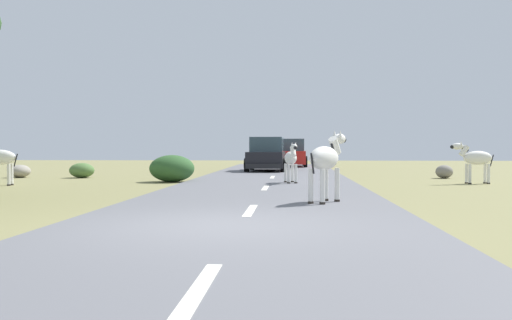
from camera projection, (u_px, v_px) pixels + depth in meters
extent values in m
plane|color=olive|center=(219.00, 228.00, 8.83)|extent=(90.00, 90.00, 0.00)
cube|color=slate|center=(241.00, 227.00, 8.81)|extent=(6.00, 64.00, 0.05)
cube|color=silver|center=(199.00, 289.00, 4.82)|extent=(0.16, 2.00, 0.01)
cube|color=silver|center=(250.00, 210.00, 10.80)|extent=(0.16, 2.00, 0.01)
cube|color=silver|center=(265.00, 188.00, 16.79)|extent=(0.16, 2.00, 0.01)
cube|color=silver|center=(272.00, 177.00, 22.78)|extent=(0.16, 2.00, 0.01)
cube|color=silver|center=(277.00, 171.00, 28.76)|extent=(0.16, 2.00, 0.01)
cube|color=silver|center=(279.00, 167.00, 34.75)|extent=(0.16, 2.00, 0.01)
ellipsoid|color=silver|center=(291.00, 158.00, 19.23)|extent=(0.55, 1.01, 0.45)
cylinder|color=silver|center=(289.00, 174.00, 18.91)|extent=(0.11, 0.11, 0.65)
cylinder|color=#28231E|center=(289.00, 183.00, 18.92)|extent=(0.13, 0.13, 0.04)
cylinder|color=silver|center=(296.00, 174.00, 18.94)|extent=(0.11, 0.11, 0.65)
cylinder|color=#28231E|center=(296.00, 183.00, 18.95)|extent=(0.13, 0.13, 0.04)
cylinder|color=silver|center=(285.00, 173.00, 19.54)|extent=(0.11, 0.11, 0.65)
cylinder|color=#28231E|center=(285.00, 182.00, 19.54)|extent=(0.13, 0.13, 0.04)
cylinder|color=silver|center=(292.00, 173.00, 19.56)|extent=(0.11, 0.11, 0.65)
cylinder|color=#28231E|center=(292.00, 182.00, 19.57)|extent=(0.13, 0.13, 0.04)
cylinder|color=silver|center=(293.00, 151.00, 18.77)|extent=(0.23, 0.37, 0.39)
cube|color=black|center=(293.00, 149.00, 18.76)|extent=(0.09, 0.32, 0.27)
ellipsoid|color=silver|center=(294.00, 147.00, 18.54)|extent=(0.25, 0.44, 0.21)
ellipsoid|color=black|center=(295.00, 148.00, 18.37)|extent=(0.15, 0.17, 0.13)
cone|color=silver|center=(292.00, 144.00, 18.63)|extent=(0.09, 0.09, 0.12)
cone|color=silver|center=(296.00, 144.00, 18.65)|extent=(0.09, 0.09, 0.12)
cylinder|color=black|center=(288.00, 160.00, 19.70)|extent=(0.06, 0.14, 0.39)
ellipsoid|color=silver|center=(478.00, 158.00, 19.46)|extent=(1.06, 0.54, 0.48)
cylinder|color=silver|center=(467.00, 174.00, 19.58)|extent=(0.11, 0.11, 0.69)
cylinder|color=#28231E|center=(466.00, 183.00, 19.59)|extent=(0.13, 0.13, 0.05)
cylinder|color=silver|center=(470.00, 174.00, 19.32)|extent=(0.11, 0.11, 0.69)
cylinder|color=#28231E|center=(470.00, 183.00, 19.33)|extent=(0.13, 0.13, 0.05)
cylinder|color=silver|center=(485.00, 174.00, 19.63)|extent=(0.11, 0.11, 0.69)
cylinder|color=#28231E|center=(485.00, 183.00, 19.64)|extent=(0.13, 0.13, 0.05)
cylinder|color=silver|center=(489.00, 174.00, 19.37)|extent=(0.11, 0.11, 0.69)
cylinder|color=#28231E|center=(489.00, 183.00, 19.38)|extent=(0.13, 0.13, 0.05)
cylinder|color=silver|center=(464.00, 151.00, 19.42)|extent=(0.39, 0.23, 0.41)
cube|color=black|center=(464.00, 148.00, 19.42)|extent=(0.34, 0.08, 0.28)
ellipsoid|color=silver|center=(457.00, 146.00, 19.40)|extent=(0.47, 0.24, 0.22)
ellipsoid|color=black|center=(452.00, 147.00, 19.39)|extent=(0.17, 0.15, 0.13)
cone|color=silver|center=(460.00, 143.00, 19.47)|extent=(0.09, 0.09, 0.13)
cone|color=silver|center=(461.00, 143.00, 19.34)|extent=(0.09, 0.09, 0.13)
cylinder|color=black|center=(492.00, 161.00, 19.50)|extent=(0.15, 0.06, 0.41)
ellipsoid|color=silver|center=(324.00, 158.00, 12.34)|extent=(0.93, 1.18, 0.52)
cylinder|color=silver|center=(337.00, 185.00, 12.58)|extent=(0.15, 0.15, 0.76)
cylinder|color=#28231E|center=(337.00, 200.00, 12.59)|extent=(0.17, 0.17, 0.05)
cylinder|color=silver|center=(326.00, 184.00, 12.73)|extent=(0.15, 0.15, 0.76)
cylinder|color=#28231E|center=(326.00, 200.00, 12.74)|extent=(0.17, 0.17, 0.05)
cylinder|color=silver|center=(322.00, 187.00, 11.97)|extent=(0.15, 0.15, 0.76)
cylinder|color=#28231E|center=(322.00, 203.00, 11.98)|extent=(0.17, 0.17, 0.05)
cylinder|color=silver|center=(311.00, 186.00, 12.13)|extent=(0.15, 0.15, 0.76)
cylinder|color=#28231E|center=(311.00, 202.00, 12.14)|extent=(0.17, 0.17, 0.05)
cylinder|color=silver|center=(335.00, 146.00, 12.78)|extent=(0.37, 0.44, 0.45)
cube|color=black|center=(335.00, 142.00, 12.78)|extent=(0.22, 0.34, 0.31)
ellipsoid|color=silver|center=(340.00, 139.00, 12.99)|extent=(0.41, 0.52, 0.24)
ellipsoid|color=black|center=(343.00, 140.00, 13.15)|extent=(0.21, 0.22, 0.14)
cone|color=silver|center=(340.00, 133.00, 12.85)|extent=(0.12, 0.12, 0.14)
cone|color=silver|center=(335.00, 134.00, 12.93)|extent=(0.12, 0.12, 0.14)
cylinder|color=black|center=(312.00, 163.00, 11.88)|extent=(0.11, 0.16, 0.45)
cylinder|color=silver|center=(12.00, 174.00, 18.75)|extent=(0.12, 0.12, 0.72)
cylinder|color=#28231E|center=(12.00, 184.00, 18.76)|extent=(0.14, 0.14, 0.05)
cylinder|color=silver|center=(9.00, 175.00, 18.48)|extent=(0.12, 0.12, 0.72)
cylinder|color=#28231E|center=(9.00, 185.00, 18.49)|extent=(0.14, 0.14, 0.05)
cylinder|color=black|center=(16.00, 160.00, 18.62)|extent=(0.15, 0.06, 0.43)
cube|color=red|center=(291.00, 157.00, 35.63)|extent=(1.82, 4.21, 0.80)
cube|color=#334751|center=(291.00, 145.00, 35.41)|extent=(1.65, 2.21, 0.76)
cube|color=black|center=(291.00, 161.00, 37.79)|extent=(1.71, 0.17, 0.24)
cylinder|color=black|center=(304.00, 161.00, 36.93)|extent=(0.22, 0.68, 0.68)
cylinder|color=black|center=(277.00, 161.00, 37.04)|extent=(0.22, 0.68, 0.68)
cylinder|color=black|center=(305.00, 162.00, 34.24)|extent=(0.22, 0.68, 0.68)
cylinder|color=black|center=(276.00, 162.00, 34.34)|extent=(0.22, 0.68, 0.68)
cube|color=black|center=(267.00, 160.00, 29.09)|extent=(1.91, 4.25, 0.80)
cube|color=#334751|center=(267.00, 144.00, 29.27)|extent=(1.70, 2.24, 0.76)
cube|color=black|center=(264.00, 166.00, 26.95)|extent=(1.71, 0.20, 0.24)
cylinder|color=black|center=(247.00, 165.00, 27.83)|extent=(0.24, 0.69, 0.68)
cylinder|color=black|center=(283.00, 165.00, 27.67)|extent=(0.24, 0.69, 0.68)
cylinder|color=black|center=(252.00, 163.00, 30.52)|extent=(0.24, 0.69, 0.68)
cylinder|color=black|center=(285.00, 163.00, 30.36)|extent=(0.24, 0.69, 0.68)
ellipsoid|color=#2D5628|center=(174.00, 169.00, 25.26)|extent=(0.94, 0.85, 0.57)
ellipsoid|color=#4C7038|center=(82.00, 170.00, 23.30)|extent=(1.02, 0.92, 0.61)
ellipsoid|color=#2D5628|center=(172.00, 168.00, 20.51)|extent=(1.64, 1.48, 0.98)
ellipsoid|color=gray|center=(20.00, 171.00, 23.45)|extent=(0.85, 0.93, 0.54)
ellipsoid|color=gray|center=(444.00, 172.00, 22.91)|extent=(0.69, 0.70, 0.54)
ellipsoid|color=gray|center=(168.00, 166.00, 29.57)|extent=(0.71, 0.77, 0.57)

